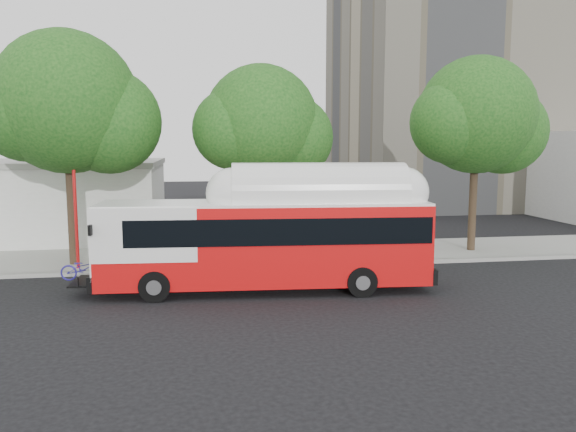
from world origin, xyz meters
TOP-DOWN VIEW (x-y plane):
  - ground at (0.00, 0.00)m, footprint 120.00×120.00m
  - sidewalk at (0.00, 6.50)m, footprint 60.00×5.00m
  - curb_strip at (0.00, 3.90)m, footprint 60.00×0.30m
  - red_curb_segment at (-3.00, 3.90)m, footprint 10.00×0.32m
  - street_tree_left at (-8.53, 5.56)m, footprint 6.67×5.80m
  - street_tree_mid at (-0.59, 6.06)m, footprint 5.75×5.00m
  - street_tree_right at (9.44, 5.86)m, footprint 6.21×5.40m
  - low_commercial_bldg at (-14.00, 14.00)m, footprint 16.20×10.20m
  - transit_bus at (-1.41, 0.49)m, footprint 12.37×3.27m
  - signal_pole at (-8.65, 4.59)m, footprint 0.13×0.44m

SIDE VIEW (x-z plane):
  - ground at x=0.00m, z-range 0.00..0.00m
  - sidewalk at x=0.00m, z-range 0.00..0.15m
  - curb_strip at x=0.00m, z-range 0.00..0.15m
  - red_curb_segment at x=-3.00m, z-range 0.00..0.16m
  - transit_bus at x=-1.41m, z-range -0.12..3.50m
  - low_commercial_bldg at x=-14.00m, z-range 0.03..4.28m
  - signal_pole at x=-8.65m, z-range 0.06..4.69m
  - street_tree_mid at x=-0.59m, z-range 1.60..10.22m
  - street_tree_right at x=9.44m, z-range 1.67..10.85m
  - street_tree_left at x=-8.53m, z-range 1.73..11.47m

